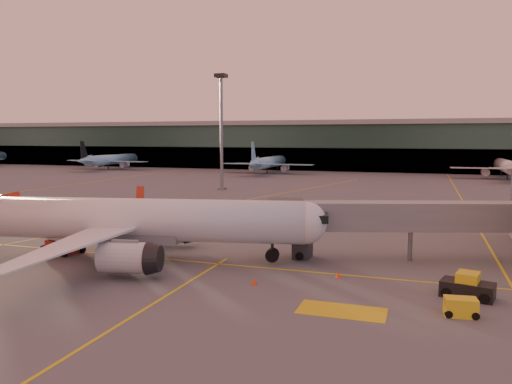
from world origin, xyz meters
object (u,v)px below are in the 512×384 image
(gpu_cart, at_px, (461,307))
(pushback_tug, at_px, (467,287))
(main_airplane, at_px, (128,221))
(catering_truck, at_px, (61,231))

(gpu_cart, bearing_deg, pushback_tug, 73.27)
(gpu_cart, relative_size, pushback_tug, 0.56)
(gpu_cart, xyz_separation_m, pushback_tug, (0.73, 4.33, 0.17))
(main_airplane, xyz_separation_m, catering_truck, (-8.30, 0.47, -1.49))
(gpu_cart, bearing_deg, catering_truck, 163.02)
(main_airplane, relative_size, catering_truck, 6.84)
(catering_truck, bearing_deg, main_airplane, 10.61)
(main_airplane, xyz_separation_m, gpu_cart, (29.41, -6.04, -3.20))
(main_airplane, relative_size, pushback_tug, 9.50)
(main_airplane, xyz_separation_m, pushback_tug, (30.13, -1.71, -3.03))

